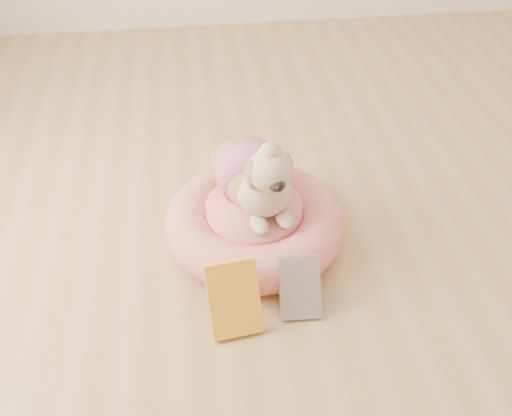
{
  "coord_description": "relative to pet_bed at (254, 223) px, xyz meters",
  "views": [
    {
      "loc": [
        -0.52,
        -1.04,
        1.37
      ],
      "look_at": [
        -0.34,
        0.33,
        0.18
      ],
      "focal_mm": 40.0,
      "sensor_mm": 36.0,
      "label": 1
    }
  ],
  "objects": [
    {
      "name": "floor",
      "position": [
        0.34,
        -0.38,
        -0.08
      ],
      "size": [
        4.5,
        4.5,
        0.0
      ],
      "primitive_type": "plane",
      "color": "#B2844A",
      "rests_on": "ground"
    },
    {
      "name": "pet_bed",
      "position": [
        0.0,
        0.0,
        0.0
      ],
      "size": [
        0.61,
        0.61,
        0.16
      ],
      "color": "#E57E59",
      "rests_on": "floor"
    },
    {
      "name": "dog",
      "position": [
        0.01,
        0.02,
        0.23
      ],
      "size": [
        0.37,
        0.47,
        0.31
      ],
      "primitive_type": null,
      "rotation": [
        0.0,
        0.0,
        0.22
      ],
      "color": "brown",
      "rests_on": "pet_bed"
    },
    {
      "name": "book_yellow",
      "position": [
        -0.1,
        -0.35,
        0.03
      ],
      "size": [
        0.16,
        0.15,
        0.21
      ],
      "primitive_type": "cube",
      "rotation": [
        -0.51,
        0.0,
        0.13
      ],
      "color": "yellow",
      "rests_on": "floor"
    },
    {
      "name": "book_white",
      "position": [
        0.1,
        -0.31,
        0.01
      ],
      "size": [
        0.13,
        0.13,
        0.16
      ],
      "primitive_type": "cube",
      "rotation": [
        -0.63,
        0.0,
        -0.04
      ],
      "color": "silver",
      "rests_on": "floor"
    }
  ]
}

